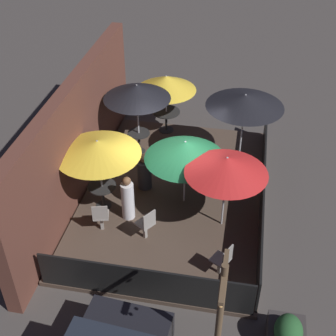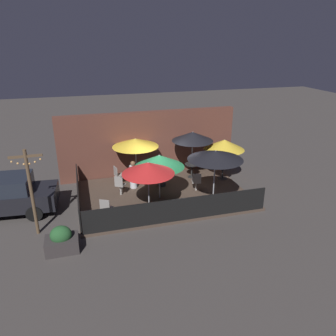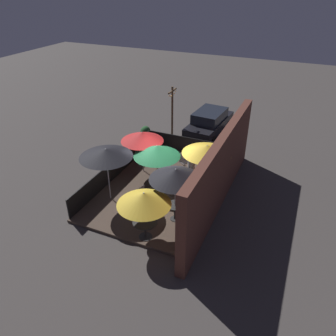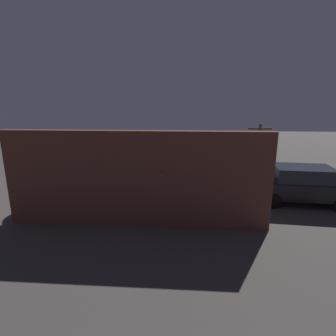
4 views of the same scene
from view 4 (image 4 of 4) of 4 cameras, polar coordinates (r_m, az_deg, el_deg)
ground_plane at (r=12.20m, az=-4.31°, el=-6.44°), size 60.00×60.00×0.00m
patio_deck at (r=12.18m, az=-4.31°, el=-6.18°), size 7.54×5.06×0.12m
building_wall at (r=9.09m, az=-6.96°, el=-2.52°), size 9.14×0.36×3.37m
fence_front at (r=14.37m, az=-2.95°, el=-0.76°), size 7.34×0.05×0.95m
fence_side_left at (r=12.06m, az=13.49°, el=-4.06°), size 0.05×4.86×0.95m
patio_umbrella_0 at (r=9.75m, az=-0.97°, el=1.22°), size 2.24×2.24×2.18m
patio_umbrella_1 at (r=11.83m, az=-21.38°, el=1.68°), size 1.99×1.99×2.06m
patio_umbrella_2 at (r=10.65m, az=-15.93°, el=2.82°), size 2.05×2.05×2.39m
patio_umbrella_3 at (r=13.61m, az=-10.69°, el=6.00°), size 2.25×2.25×2.48m
patio_umbrella_4 at (r=11.98m, az=-3.10°, el=2.48°), size 2.18×2.18×2.01m
patio_umbrella_5 at (r=12.99m, az=0.74°, el=4.26°), size 2.08×2.08×2.17m
dining_table_0 at (r=10.16m, az=-0.94°, el=-6.56°), size 0.78×0.78×0.72m
dining_table_1 at (r=12.12m, az=-20.88°, el=-3.89°), size 0.93×0.93×0.75m
dining_table_2 at (r=11.06m, az=-15.37°, el=-5.37°), size 0.70×0.70×0.72m
patio_chair_0 at (r=13.49m, az=8.15°, el=-1.76°), size 0.54×0.54×0.92m
patio_chair_1 at (r=10.38m, az=4.46°, el=-6.46°), size 0.49×0.49×0.93m
patio_chair_2 at (r=11.53m, az=4.77°, el=-4.30°), size 0.56×0.56×0.95m
patio_chair_3 at (r=12.44m, az=-11.46°, el=-3.33°), size 0.47×0.47×0.90m
patron_0 at (r=10.87m, az=0.97°, el=-4.90°), size 0.46×0.46×1.34m
patron_1 at (r=11.19m, az=-5.85°, el=-4.98°), size 0.47×0.47×1.15m
planter_box at (r=15.15m, az=13.99°, el=-1.17°), size 1.10×0.77×0.95m
light_post at (r=13.73m, az=19.01°, el=3.20°), size 1.10×0.12×3.29m
parked_car_0 at (r=12.68m, az=27.08°, el=-3.17°), size 4.38×2.05×1.62m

